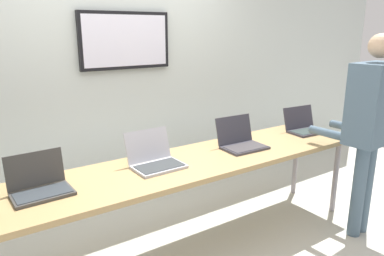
# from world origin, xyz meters

# --- Properties ---
(ground) EXTENTS (8.00, 8.00, 0.04)m
(ground) POSITION_xyz_m (0.00, 0.00, -0.02)
(ground) COLOR beige
(back_wall) EXTENTS (8.00, 0.11, 2.73)m
(back_wall) POSITION_xyz_m (0.00, 1.13, 1.37)
(back_wall) COLOR silver
(back_wall) RESTS_ON ground
(workbench) EXTENTS (3.42, 0.70, 0.77)m
(workbench) POSITION_xyz_m (0.00, 0.00, 0.72)
(workbench) COLOR #9D7E4F
(workbench) RESTS_ON ground
(laptop_station_0) EXTENTS (0.36, 0.28, 0.24)m
(laptop_station_0) POSITION_xyz_m (-1.03, 0.05, 0.83)
(laptop_station_0) COLOR #3C3A38
(laptop_station_0) RESTS_ON workbench
(laptop_station_1) EXTENTS (0.37, 0.33, 0.25)m
(laptop_station_1) POSITION_xyz_m (-0.22, 0.06, 0.83)
(laptop_station_1) COLOR #AFB0BC
(laptop_station_1) RESTS_ON workbench
(laptop_station_2) EXTENTS (0.38, 0.32, 0.25)m
(laptop_station_2) POSITION_xyz_m (0.61, 0.04, 0.83)
(laptop_station_2) COLOR #363540
(laptop_station_2) RESTS_ON workbench
(laptop_station_3) EXTENTS (0.40, 0.32, 0.23)m
(laptop_station_3) POSITION_xyz_m (1.48, 0.06, 0.83)
(laptop_station_3) COLOR #383541
(laptop_station_3) RESTS_ON workbench
(person) EXTENTS (0.46, 0.61, 1.73)m
(person) POSITION_xyz_m (1.44, -0.62, 1.05)
(person) COLOR #485D6E
(person) RESTS_ON ground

